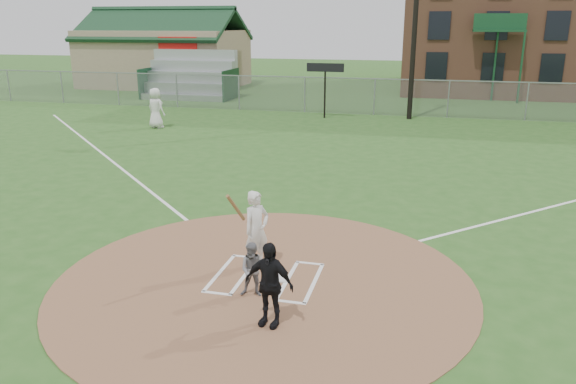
% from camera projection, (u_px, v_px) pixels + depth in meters
% --- Properties ---
extents(ground, '(140.00, 140.00, 0.00)m').
position_uv_depth(ground, '(264.00, 282.00, 11.29)').
color(ground, '#29541D').
rests_on(ground, ground).
extents(dirt_circle, '(8.40, 8.40, 0.02)m').
position_uv_depth(dirt_circle, '(264.00, 281.00, 11.28)').
color(dirt_circle, '#8D6042').
rests_on(dirt_circle, ground).
extents(home_plate, '(0.59, 0.59, 0.03)m').
position_uv_depth(home_plate, '(276.00, 277.00, 11.41)').
color(home_plate, silver).
rests_on(home_plate, dirt_circle).
extents(foul_line_third, '(17.04, 17.04, 0.01)m').
position_uv_depth(foul_line_third, '(107.00, 157.00, 21.73)').
color(foul_line_third, white).
rests_on(foul_line_third, ground).
extents(catcher, '(0.57, 0.48, 1.06)m').
position_uv_depth(catcher, '(253.00, 270.00, 10.53)').
color(catcher, slate).
rests_on(catcher, dirt_circle).
extents(umpire, '(0.93, 0.51, 1.51)m').
position_uv_depth(umpire, '(269.00, 284.00, 9.45)').
color(umpire, black).
rests_on(umpire, dirt_circle).
extents(ondeck_player, '(1.10, 0.89, 1.95)m').
position_uv_depth(ondeck_player, '(156.00, 108.00, 27.48)').
color(ondeck_player, silver).
rests_on(ondeck_player, ground).
extents(batters_boxes, '(2.08, 1.88, 0.01)m').
position_uv_depth(batters_boxes, '(266.00, 277.00, 11.42)').
color(batters_boxes, white).
rests_on(batters_boxes, dirt_circle).
extents(batter_at_plate, '(0.75, 1.06, 1.78)m').
position_uv_depth(batter_at_plate, '(256.00, 230.00, 11.68)').
color(batter_at_plate, silver).
rests_on(batter_at_plate, dirt_circle).
extents(outfield_fence, '(56.08, 0.08, 2.03)m').
position_uv_depth(outfield_fence, '(374.00, 97.00, 31.42)').
color(outfield_fence, slate).
rests_on(outfield_fence, ground).
extents(bleachers, '(6.08, 3.20, 3.20)m').
position_uv_depth(bleachers, '(189.00, 75.00, 38.17)').
color(bleachers, '#B7BABF').
rests_on(bleachers, ground).
extents(clubhouse, '(12.20, 8.71, 6.23)m').
position_uv_depth(clubhouse, '(165.00, 56.00, 45.41)').
color(clubhouse, tan).
rests_on(clubhouse, ground).
extents(scoreboard_sign, '(2.00, 0.10, 2.93)m').
position_uv_depth(scoreboard_sign, '(325.00, 73.00, 29.93)').
color(scoreboard_sign, black).
rests_on(scoreboard_sign, ground).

